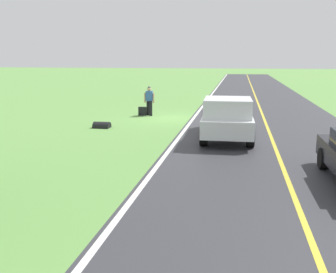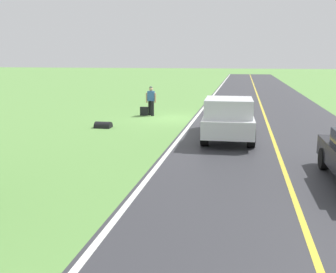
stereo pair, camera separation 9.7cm
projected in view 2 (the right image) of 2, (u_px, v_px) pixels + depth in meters
ground_plane at (172, 118)px, 22.14m from camera, size 200.00×200.00×0.00m
road_surface at (267, 121)px, 21.17m from camera, size 8.26×120.00×0.00m
lane_edge_line at (195, 119)px, 21.90m from camera, size 0.16×117.60×0.00m
lane_centre_line at (267, 121)px, 21.17m from camera, size 0.14×117.60×0.00m
hitchhiker_walking at (151, 99)px, 23.08m from camera, size 0.62×0.51×1.75m
suitcase_carried at (144, 111)px, 23.22m from camera, size 0.46×0.21×0.52m
pickup_truck_passing at (229, 116)px, 16.42m from camera, size 2.20×5.45×1.82m
drainage_culvert at (103, 128)px, 19.25m from camera, size 0.80×0.60×0.60m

